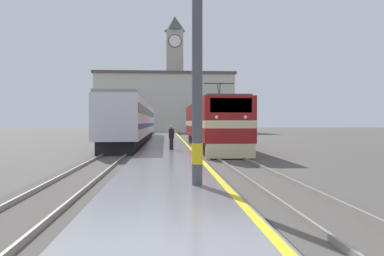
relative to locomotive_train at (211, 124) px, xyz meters
The scene contains 10 objects.
ground_plane 6.92m from the locomotive_train, 121.97° to the left, with size 200.00×200.00×0.00m, color #514C47.
platform 3.99m from the locomotive_train, 169.70° to the left, with size 3.54×140.00×0.31m.
rail_track_near 1.99m from the locomotive_train, 90.00° to the left, with size 2.83×140.00×0.16m.
rail_track_far 7.00m from the locomotive_train, behind, with size 2.84×140.00×0.16m.
locomotive_train is the anchor object (origin of this frame).
passenger_train 10.68m from the locomotive_train, 128.95° to the left, with size 2.92×30.43×4.09m.
catenary_mast 19.23m from the locomotive_train, 97.76° to the right, with size 2.99×0.32×7.00m.
person_on_platform 6.28m from the locomotive_train, 120.97° to the right, with size 0.34×0.34×1.57m.
clock_tower 53.86m from the locomotive_train, 91.72° to the left, with size 4.53×4.53×25.25m.
station_building 46.75m from the locomotive_train, 94.58° to the left, with size 27.84×8.44×11.94m.
Camera 1 is at (-0.06, -5.25, 2.11)m, focal length 35.00 mm.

